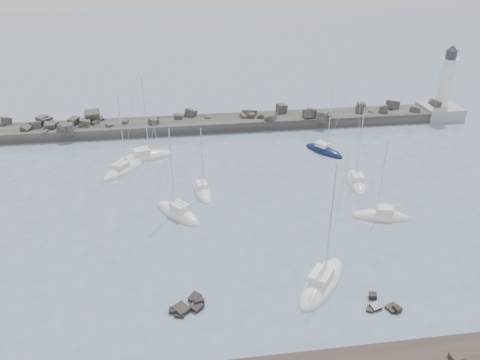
% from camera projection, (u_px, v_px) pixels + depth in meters
% --- Properties ---
extents(ground, '(400.00, 400.00, 0.00)m').
position_uv_depth(ground, '(222.00, 249.00, 53.35)').
color(ground, slate).
rests_on(ground, ground).
extents(rock_cluster_near, '(3.47, 3.27, 1.17)m').
position_uv_depth(rock_cluster_near, '(189.00, 306.00, 44.90)').
color(rock_cluster_near, black).
rests_on(rock_cluster_near, ground).
extents(rock_cluster_far, '(3.45, 2.97, 1.15)m').
position_uv_depth(rock_cluster_far, '(384.00, 307.00, 44.97)').
color(rock_cluster_far, black).
rests_on(rock_cluster_far, ground).
extents(breakwater, '(115.00, 7.48, 5.22)m').
position_uv_depth(breakwater, '(161.00, 129.00, 85.67)').
color(breakwater, '#322F2D').
rests_on(breakwater, ground).
extents(lighthouse, '(7.00, 7.00, 14.60)m').
position_uv_depth(lighthouse, '(441.00, 102.00, 90.98)').
color(lighthouse, gray).
rests_on(lighthouse, ground).
extents(sailboat_3, '(7.06, 7.84, 12.79)m').
position_uv_depth(sailboat_3, '(123.00, 170.00, 71.01)').
color(sailboat_3, white).
rests_on(sailboat_3, ground).
extents(sailboat_4, '(9.35, 5.25, 14.13)m').
position_uv_depth(sailboat_4, '(145.00, 157.00, 75.13)').
color(sailboat_4, white).
rests_on(sailboat_4, ground).
extents(sailboat_5, '(6.80, 7.71, 12.71)m').
position_uv_depth(sailboat_5, '(178.00, 214.00, 59.88)').
color(sailboat_5, white).
rests_on(sailboat_5, ground).
extents(sailboat_6, '(2.90, 6.87, 10.68)m').
position_uv_depth(sailboat_6, '(203.00, 192.00, 65.08)').
color(sailboat_6, white).
rests_on(sailboat_6, ground).
extents(sailboat_7, '(8.00, 9.06, 14.77)m').
position_uv_depth(sailboat_7, '(322.00, 284.00, 47.84)').
color(sailboat_7, white).
rests_on(sailboat_7, ground).
extents(sailboat_8, '(6.12, 7.38, 11.79)m').
position_uv_depth(sailboat_8, '(324.00, 151.00, 77.30)').
color(sailboat_8, '#0D1739').
rests_on(sailboat_8, ground).
extents(sailboat_9, '(7.54, 4.01, 11.59)m').
position_uv_depth(sailboat_9, '(381.00, 217.00, 59.27)').
color(sailboat_9, white).
rests_on(sailboat_9, ground).
extents(sailboat_10, '(3.61, 7.91, 12.16)m').
position_uv_depth(sailboat_10, '(356.00, 182.00, 67.60)').
color(sailboat_10, white).
rests_on(sailboat_10, ground).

